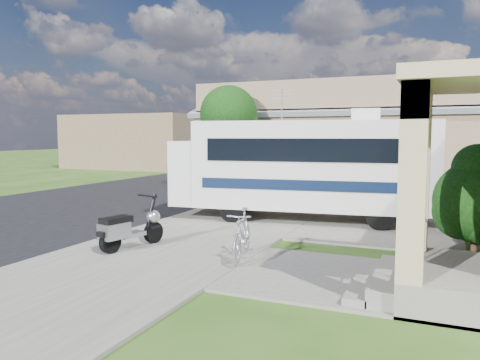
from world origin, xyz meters
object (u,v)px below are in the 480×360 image
at_px(shrub, 479,198).
at_px(garden_hose, 393,266).
at_px(motorhome, 304,165).
at_px(pickup_truck, 221,167).
at_px(van, 260,161).
at_px(bicycle, 242,237).
at_px(scooter, 128,229).

height_order(shrub, garden_hose, shrub).
distance_m(shrub, garden_hose, 2.72).
height_order(motorhome, pickup_truck, motorhome).
relative_size(motorhome, shrub, 3.29).
height_order(van, garden_hose, van).
relative_size(bicycle, pickup_truck, 0.27).
xyz_separation_m(motorhome, scooter, (-2.46, -5.06, -1.13)).
bearing_deg(shrub, pickup_truck, 135.07).
relative_size(shrub, scooter, 1.37).
bearing_deg(motorhome, shrub, -35.07).
distance_m(bicycle, garden_hose, 2.88).
relative_size(motorhome, pickup_truck, 1.26).
distance_m(motorhome, van, 17.74).
height_order(motorhome, van, motorhome).
bearing_deg(bicycle, shrub, 18.48).
height_order(shrub, scooter, shrub).
xyz_separation_m(van, garden_hose, (10.33, -20.38, -0.73)).
bearing_deg(garden_hose, scooter, -171.73).
height_order(motorhome, bicycle, motorhome).
height_order(scooter, van, van).
relative_size(pickup_truck, garden_hose, 16.56).
xyz_separation_m(scooter, garden_hose, (5.36, 0.78, -0.42)).
relative_size(shrub, pickup_truck, 0.38).
bearing_deg(motorhome, bicycle, -96.25).
xyz_separation_m(motorhome, pickup_truck, (-7.00, 9.08, -0.79)).
xyz_separation_m(shrub, scooter, (-6.87, -2.76, -0.69)).
bearing_deg(shrub, bicycle, -149.18).
bearing_deg(garden_hose, motorhome, 124.12).
height_order(shrub, van, shrub).
height_order(scooter, bicycle, scooter).
relative_size(scooter, pickup_truck, 0.28).
xyz_separation_m(motorhome, bicycle, (0.11, -4.87, -1.13)).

